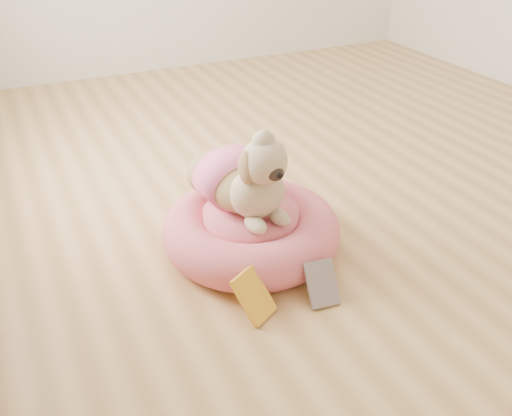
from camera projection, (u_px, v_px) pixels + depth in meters
name	position (u px, v px, depth m)	size (l,w,h in m)	color
floor	(339.00, 170.00, 3.14)	(4.50, 4.50, 0.00)	#B4864B
pet_bed	(251.00, 230.00, 2.43)	(0.76, 0.76, 0.20)	#D35264
dog	(242.00, 164.00, 2.29)	(0.38, 0.56, 0.41)	brown
book_yellow	(254.00, 296.00, 2.06)	(0.12, 0.02, 0.19)	#FDFF1A
book_white	(322.00, 283.00, 2.14)	(0.11, 0.02, 0.18)	white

